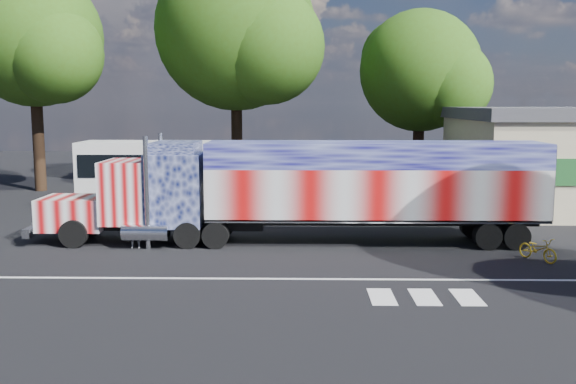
{
  "coord_description": "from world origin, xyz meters",
  "views": [
    {
      "loc": [
        0.48,
        -22.37,
        5.44
      ],
      "look_at": [
        0.0,
        3.0,
        1.9
      ],
      "focal_mm": 40.0,
      "sensor_mm": 36.0,
      "label": 1
    }
  ],
  "objects_px": {
    "coach_bus": "(203,176)",
    "woman": "(135,229)",
    "tree_ne_a": "(422,72)",
    "semi_truck": "(311,187)",
    "tree_nw_a": "(35,39)",
    "bicycle": "(538,249)",
    "tree_n_mid": "(238,31)"
  },
  "relations": [
    {
      "from": "bicycle",
      "to": "tree_n_mid",
      "type": "relative_size",
      "value": 0.11
    },
    {
      "from": "bicycle",
      "to": "tree_nw_a",
      "type": "distance_m",
      "value": 31.21
    },
    {
      "from": "coach_bus",
      "to": "woman",
      "type": "height_order",
      "value": "coach_bus"
    },
    {
      "from": "semi_truck",
      "to": "woman",
      "type": "distance_m",
      "value": 6.86
    },
    {
      "from": "coach_bus",
      "to": "tree_nw_a",
      "type": "relative_size",
      "value": 0.9
    },
    {
      "from": "tree_n_mid",
      "to": "bicycle",
      "type": "bearing_deg",
      "value": -57.45
    },
    {
      "from": "bicycle",
      "to": "woman",
      "type": "bearing_deg",
      "value": 143.32
    },
    {
      "from": "tree_nw_a",
      "to": "tree_n_mid",
      "type": "height_order",
      "value": "tree_n_mid"
    },
    {
      "from": "woman",
      "to": "tree_nw_a",
      "type": "distance_m",
      "value": 20.46
    },
    {
      "from": "semi_truck",
      "to": "tree_nw_a",
      "type": "distance_m",
      "value": 23.17
    },
    {
      "from": "woman",
      "to": "bicycle",
      "type": "distance_m",
      "value": 14.55
    },
    {
      "from": "tree_nw_a",
      "to": "tree_n_mid",
      "type": "relative_size",
      "value": 0.9
    },
    {
      "from": "bicycle",
      "to": "tree_ne_a",
      "type": "xyz_separation_m",
      "value": [
        -0.55,
        19.25,
        6.97
      ]
    },
    {
      "from": "bicycle",
      "to": "tree_nw_a",
      "type": "bearing_deg",
      "value": 114.34
    },
    {
      "from": "semi_truck",
      "to": "bicycle",
      "type": "xyz_separation_m",
      "value": [
        7.82,
        -2.8,
        -1.76
      ]
    },
    {
      "from": "bicycle",
      "to": "tree_n_mid",
      "type": "xyz_separation_m",
      "value": [
        -12.12,
        18.98,
        9.47
      ]
    },
    {
      "from": "semi_truck",
      "to": "woman",
      "type": "height_order",
      "value": "semi_truck"
    },
    {
      "from": "semi_truck",
      "to": "bicycle",
      "type": "bearing_deg",
      "value": -19.7
    },
    {
      "from": "coach_bus",
      "to": "tree_ne_a",
      "type": "xyz_separation_m",
      "value": [
        12.53,
        9.39,
        5.55
      ]
    },
    {
      "from": "semi_truck",
      "to": "tree_ne_a",
      "type": "bearing_deg",
      "value": 66.15
    },
    {
      "from": "woman",
      "to": "tree_ne_a",
      "type": "relative_size",
      "value": 0.13
    },
    {
      "from": "semi_truck",
      "to": "woman",
      "type": "relative_size",
      "value": 13.51
    },
    {
      "from": "coach_bus",
      "to": "tree_n_mid",
      "type": "bearing_deg",
      "value": 83.96
    },
    {
      "from": "tree_nw_a",
      "to": "tree_ne_a",
      "type": "distance_m",
      "value": 23.89
    },
    {
      "from": "semi_truck",
      "to": "bicycle",
      "type": "height_order",
      "value": "semi_truck"
    },
    {
      "from": "semi_truck",
      "to": "woman",
      "type": "bearing_deg",
      "value": -170.61
    },
    {
      "from": "coach_bus",
      "to": "woman",
      "type": "distance_m",
      "value": 8.33
    },
    {
      "from": "woman",
      "to": "tree_ne_a",
      "type": "bearing_deg",
      "value": 49.17
    },
    {
      "from": "tree_n_mid",
      "to": "semi_truck",
      "type": "bearing_deg",
      "value": -75.14
    },
    {
      "from": "coach_bus",
      "to": "woman",
      "type": "xyz_separation_m",
      "value": [
        -1.36,
        -8.15,
        -1.1
      ]
    },
    {
      "from": "tree_ne_a",
      "to": "coach_bus",
      "type": "bearing_deg",
      "value": -143.15
    },
    {
      "from": "semi_truck",
      "to": "tree_nw_a",
      "type": "xyz_separation_m",
      "value": [
        -16.48,
        14.67,
        7.09
      ]
    }
  ]
}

